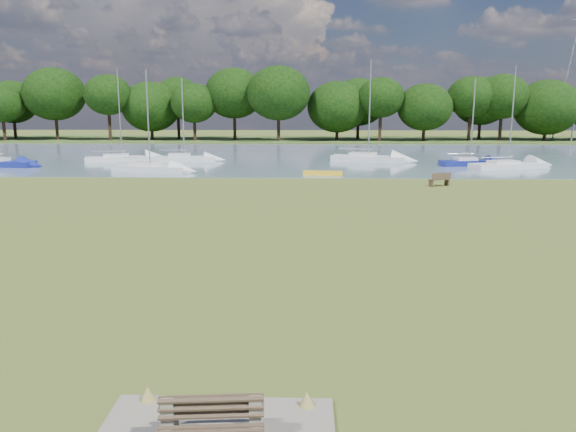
{
  "coord_description": "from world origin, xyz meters",
  "views": [
    {
      "loc": [
        1.57,
        -22.54,
        5.76
      ],
      "look_at": [
        0.88,
        -2.0,
        1.69
      ],
      "focal_mm": 35.0,
      "sensor_mm": 36.0,
      "label": 1
    }
  ],
  "objects_px": {
    "bench_pair": "(212,424)",
    "kayak": "(323,173)",
    "riverbank_bench": "(440,179)",
    "sailboat_8": "(367,156)",
    "sailboat_1": "(121,157)",
    "sailboat_3": "(508,163)",
    "sailboat_4": "(149,166)",
    "sailboat_0": "(184,157)",
    "sailboat_5": "(0,161)",
    "sailboat_6": "(470,161)"
  },
  "relations": [
    {
      "from": "kayak",
      "to": "sailboat_8",
      "type": "bearing_deg",
      "value": 76.1
    },
    {
      "from": "kayak",
      "to": "sailboat_4",
      "type": "distance_m",
      "value": 15.26
    },
    {
      "from": "bench_pair",
      "to": "sailboat_1",
      "type": "bearing_deg",
      "value": 104.62
    },
    {
      "from": "sailboat_4",
      "to": "sailboat_8",
      "type": "relative_size",
      "value": 0.86
    },
    {
      "from": "sailboat_1",
      "to": "sailboat_3",
      "type": "height_order",
      "value": "sailboat_1"
    },
    {
      "from": "sailboat_4",
      "to": "sailboat_8",
      "type": "bearing_deg",
      "value": 42.56
    },
    {
      "from": "sailboat_6",
      "to": "sailboat_3",
      "type": "bearing_deg",
      "value": -47.13
    },
    {
      "from": "sailboat_4",
      "to": "sailboat_6",
      "type": "height_order",
      "value": "sailboat_4"
    },
    {
      "from": "sailboat_3",
      "to": "sailboat_4",
      "type": "xyz_separation_m",
      "value": [
        -32.31,
        -3.68,
        0.06
      ]
    },
    {
      "from": "riverbank_bench",
      "to": "sailboat_0",
      "type": "xyz_separation_m",
      "value": [
        -22.25,
        16.66,
        0.07
      ]
    },
    {
      "from": "kayak",
      "to": "sailboat_5",
      "type": "distance_m",
      "value": 30.85
    },
    {
      "from": "sailboat_1",
      "to": "sailboat_5",
      "type": "height_order",
      "value": "sailboat_5"
    },
    {
      "from": "kayak",
      "to": "sailboat_4",
      "type": "height_order",
      "value": "sailboat_4"
    },
    {
      "from": "sailboat_5",
      "to": "sailboat_3",
      "type": "bearing_deg",
      "value": 8.47
    },
    {
      "from": "sailboat_3",
      "to": "sailboat_4",
      "type": "relative_size",
      "value": 1.05
    },
    {
      "from": "sailboat_3",
      "to": "sailboat_1",
      "type": "bearing_deg",
      "value": 153.77
    },
    {
      "from": "riverbank_bench",
      "to": "sailboat_0",
      "type": "relative_size",
      "value": 0.2
    },
    {
      "from": "sailboat_6",
      "to": "sailboat_8",
      "type": "height_order",
      "value": "sailboat_8"
    },
    {
      "from": "sailboat_4",
      "to": "riverbank_bench",
      "type": "bearing_deg",
      "value": -2.27
    },
    {
      "from": "sailboat_0",
      "to": "sailboat_5",
      "type": "bearing_deg",
      "value": -169.59
    },
    {
      "from": "kayak",
      "to": "sailboat_6",
      "type": "height_order",
      "value": "sailboat_6"
    },
    {
      "from": "riverbank_bench",
      "to": "sailboat_5",
      "type": "xyz_separation_m",
      "value": [
        -38.63,
        11.5,
        0.07
      ]
    },
    {
      "from": "bench_pair",
      "to": "sailboat_0",
      "type": "relative_size",
      "value": 0.22
    },
    {
      "from": "sailboat_3",
      "to": "sailboat_6",
      "type": "bearing_deg",
      "value": 126.07
    },
    {
      "from": "riverbank_bench",
      "to": "sailboat_0",
      "type": "height_order",
      "value": "sailboat_0"
    },
    {
      "from": "sailboat_3",
      "to": "sailboat_5",
      "type": "height_order",
      "value": "sailboat_5"
    },
    {
      "from": "bench_pair",
      "to": "sailboat_8",
      "type": "xyz_separation_m",
      "value": [
        7.84,
        49.74,
        0.09
      ]
    },
    {
      "from": "riverbank_bench",
      "to": "sailboat_8",
      "type": "bearing_deg",
      "value": 76.41
    },
    {
      "from": "bench_pair",
      "to": "sailboat_1",
      "type": "relative_size",
      "value": 0.2
    },
    {
      "from": "riverbank_bench",
      "to": "sailboat_1",
      "type": "relative_size",
      "value": 0.18
    },
    {
      "from": "bench_pair",
      "to": "sailboat_3",
      "type": "distance_m",
      "value": 48.1
    },
    {
      "from": "sailboat_0",
      "to": "sailboat_4",
      "type": "bearing_deg",
      "value": -104.62
    },
    {
      "from": "kayak",
      "to": "sailboat_3",
      "type": "relative_size",
      "value": 0.36
    },
    {
      "from": "bench_pair",
      "to": "sailboat_0",
      "type": "bearing_deg",
      "value": 97.6
    },
    {
      "from": "sailboat_6",
      "to": "sailboat_8",
      "type": "distance_m",
      "value": 10.15
    },
    {
      "from": "kayak",
      "to": "sailboat_8",
      "type": "xyz_separation_m",
      "value": [
        4.93,
        11.74,
        0.37
      ]
    },
    {
      "from": "sailboat_1",
      "to": "sailboat_6",
      "type": "relative_size",
      "value": 1.14
    },
    {
      "from": "sailboat_0",
      "to": "sailboat_3",
      "type": "bearing_deg",
      "value": -16.07
    },
    {
      "from": "kayak",
      "to": "sailboat_3",
      "type": "height_order",
      "value": "sailboat_3"
    },
    {
      "from": "sailboat_5",
      "to": "sailboat_8",
      "type": "distance_m",
      "value": 35.84
    },
    {
      "from": "sailboat_3",
      "to": "sailboat_4",
      "type": "height_order",
      "value": "sailboat_3"
    },
    {
      "from": "sailboat_1",
      "to": "sailboat_4",
      "type": "xyz_separation_m",
      "value": [
        5.49,
        -9.04,
        0.05
      ]
    },
    {
      "from": "sailboat_0",
      "to": "sailboat_8",
      "type": "distance_m",
      "value": 18.94
    },
    {
      "from": "bench_pair",
      "to": "kayak",
      "type": "bearing_deg",
      "value": 80.4
    },
    {
      "from": "sailboat_4",
      "to": "kayak",
      "type": "bearing_deg",
      "value": 9.09
    },
    {
      "from": "riverbank_bench",
      "to": "sailboat_8",
      "type": "xyz_separation_m",
      "value": [
        -3.34,
        17.76,
        0.08
      ]
    },
    {
      "from": "bench_pair",
      "to": "sailboat_6",
      "type": "xyz_separation_m",
      "value": [
        17.19,
        45.8,
        0.05
      ]
    },
    {
      "from": "sailboat_3",
      "to": "sailboat_8",
      "type": "height_order",
      "value": "sailboat_8"
    },
    {
      "from": "bench_pair",
      "to": "riverbank_bench",
      "type": "height_order",
      "value": "bench_pair"
    },
    {
      "from": "riverbank_bench",
      "to": "sailboat_3",
      "type": "xyz_separation_m",
      "value": [
        8.91,
        11.73,
        -0.01
      ]
    }
  ]
}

